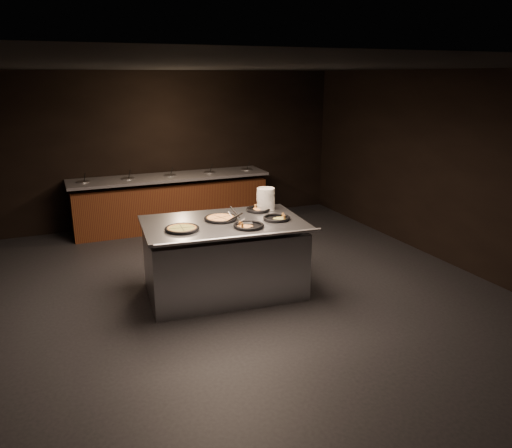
{
  "coord_description": "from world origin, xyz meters",
  "views": [
    {
      "loc": [
        -2.1,
        -5.53,
        2.81
      ],
      "look_at": [
        0.37,
        0.3,
        0.92
      ],
      "focal_mm": 35.0,
      "sensor_mm": 36.0,
      "label": 1
    }
  ],
  "objects_px": {
    "pan_veggie_whole": "(182,229)",
    "plate_stack": "(266,199)",
    "serving_counter": "(224,259)",
    "pan_cheese_whole": "(221,218)"
  },
  "relations": [
    {
      "from": "serving_counter",
      "to": "plate_stack",
      "type": "height_order",
      "value": "plate_stack"
    },
    {
      "from": "plate_stack",
      "to": "pan_veggie_whole",
      "type": "distance_m",
      "value": 1.45
    },
    {
      "from": "pan_veggie_whole",
      "to": "serving_counter",
      "type": "bearing_deg",
      "value": 14.5
    },
    {
      "from": "pan_veggie_whole",
      "to": "pan_cheese_whole",
      "type": "distance_m",
      "value": 0.64
    },
    {
      "from": "serving_counter",
      "to": "pan_veggie_whole",
      "type": "distance_m",
      "value": 0.81
    },
    {
      "from": "plate_stack",
      "to": "pan_veggie_whole",
      "type": "bearing_deg",
      "value": -159.4
    },
    {
      "from": "pan_veggie_whole",
      "to": "plate_stack",
      "type": "bearing_deg",
      "value": 20.6
    },
    {
      "from": "serving_counter",
      "to": "pan_cheese_whole",
      "type": "bearing_deg",
      "value": 94.66
    },
    {
      "from": "serving_counter",
      "to": "pan_veggie_whole",
      "type": "xyz_separation_m",
      "value": [
        -0.59,
        -0.15,
        0.54
      ]
    },
    {
      "from": "plate_stack",
      "to": "pan_veggie_whole",
      "type": "height_order",
      "value": "plate_stack"
    }
  ]
}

